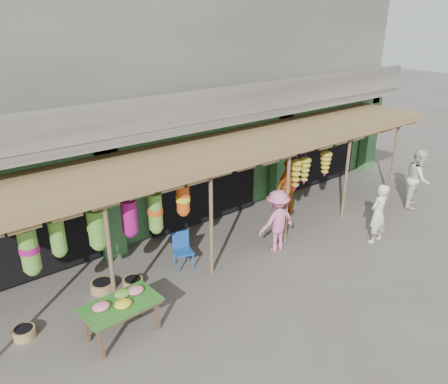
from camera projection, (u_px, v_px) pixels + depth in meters
ground at (252, 250)px, 11.60m from camera, size 80.00×80.00×0.00m
building at (153, 96)px, 13.84m from camera, size 16.40×6.80×7.00m
awning at (228, 151)px, 11.09m from camera, size 14.00×2.70×2.79m
flower_table at (121, 305)px, 8.29m from camera, size 1.49×0.93×0.87m
blue_chair at (182, 248)px, 10.71m from camera, size 0.52×0.53×0.89m
basket_left at (102, 286)px, 9.86m from camera, size 0.69×0.69×0.22m
basket_mid at (133, 282)px, 10.04m from camera, size 0.52×0.52×0.18m
basket_right at (24, 333)px, 8.45m from camera, size 0.57×0.57×0.20m
person_front at (378, 214)px, 11.71m from camera, size 0.62×0.41×1.67m
person_right at (418, 178)px, 13.85m from camera, size 1.16×1.07×1.91m
person_vendor at (288, 187)px, 13.39m from camera, size 1.06×0.49×1.77m
person_shopper at (277, 221)px, 11.30m from camera, size 1.14×0.73×1.68m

